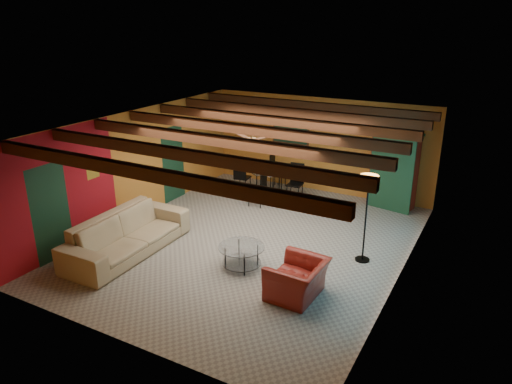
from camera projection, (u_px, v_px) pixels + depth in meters
The scene contains 11 objects.
room at pixel (254, 139), 9.98m from camera, with size 6.52×8.01×2.71m.
sofa at pixel (127, 234), 10.12m from camera, with size 2.94×1.15×0.86m, color #9B8664.
armchair at pixel (297, 279), 8.54m from camera, with size 1.05×0.92×0.68m, color maroon.
coffee_table at pixel (242, 257), 9.56m from camera, with size 0.93×0.93×0.48m, color silver, non-canonical shape.
dining_table at pixel (268, 179), 13.35m from camera, with size 1.97×1.97×1.03m, color white, non-canonical shape.
armoire at pixel (394, 171), 12.43m from camera, with size 1.12×0.55×1.96m, color maroon.
floor_lamp at pixel (366, 219), 9.60m from camera, with size 0.38×0.38×1.87m, color black, non-canonical shape.
ceiling_fan at pixel (251, 140), 9.89m from camera, with size 1.50×1.50×0.44m, color #472614, non-canonical shape.
painting at pixel (291, 132), 13.80m from camera, with size 1.05×0.03×0.65m, color black.
potted_plant at pixel (398, 126), 12.02m from camera, with size 0.39×0.34×0.43m, color #26661E.
vase at pixel (268, 158), 13.14m from camera, with size 0.17×0.17×0.18m, color orange.
Camera 1 is at (4.70, -8.44, 4.75)m, focal length 33.39 mm.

